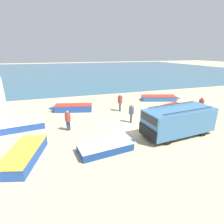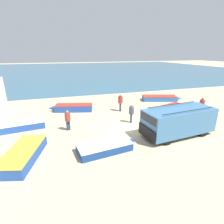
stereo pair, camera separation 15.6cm
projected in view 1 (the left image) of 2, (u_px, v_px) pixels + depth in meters
The scene contains 13 objects.
ground_plane at pixel (126, 127), 14.38m from camera, with size 200.00×200.00×0.00m, color tan.
sea_water at pixel (70, 70), 61.22m from camera, with size 120.00×80.00×0.01m, color #33607A.
parked_van at pixel (178, 120), 12.77m from camera, with size 5.54×2.59×2.17m.
fishing_rowboat_0 at pixel (173, 108), 18.09m from camera, with size 3.87×2.42×0.69m.
fishing_rowboat_1 at pixel (25, 154), 10.06m from camera, with size 2.45×4.57×0.65m.
fishing_rowboat_2 at pixel (72, 108), 18.29m from camera, with size 4.70×2.19×0.68m.
fishing_rowboat_3 at pixel (107, 147), 10.93m from camera, with size 4.13×1.94×0.52m.
fishing_rowboat_4 at pixel (160, 98), 22.39m from camera, with size 5.19×2.73×0.59m.
fishing_rowboat_5 at pixel (15, 127), 13.83m from camera, with size 4.98×2.06×0.57m.
fisherman_0 at pixel (201, 105), 16.79m from camera, with size 0.48×0.48×1.81m.
fisherman_1 at pixel (131, 112), 15.07m from camera, with size 0.44×0.44×1.67m.
fisherman_2 at pixel (68, 119), 13.53m from camera, with size 0.43×0.43×1.64m.
fisherman_3 at pixel (120, 101), 18.02m from camera, with size 0.48×0.48×1.82m.
Camera 1 is at (-5.10, -12.22, 5.87)m, focal length 28.00 mm.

